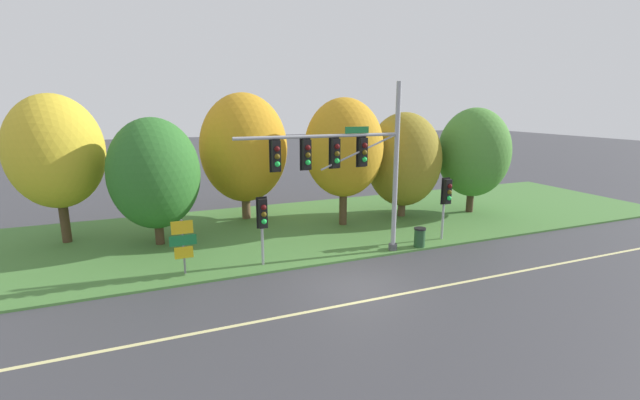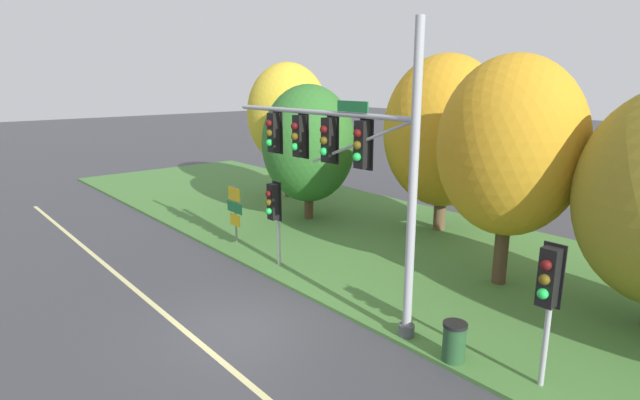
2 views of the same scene
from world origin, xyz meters
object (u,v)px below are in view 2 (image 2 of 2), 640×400
object	(u,v)px
pedestrian_signal_near_kerb	(274,206)
pedestrian_signal_further_along	(548,286)
tree_nearest_road	(288,115)
tree_mid_verge	(510,147)
tree_left_of_mast	(309,144)
tree_behind_signpost	(444,132)
route_sign_post	(235,208)
trash_bin	(454,341)
traffic_signal_mast	(343,154)

from	to	relation	value
pedestrian_signal_near_kerb	pedestrian_signal_further_along	world-z (taller)	pedestrian_signal_further_along
tree_nearest_road	tree_mid_verge	distance (m)	14.23
pedestrian_signal_near_kerb	tree_nearest_road	distance (m)	10.94
tree_left_of_mast	pedestrian_signal_further_along	bearing A→B (deg)	-19.48
pedestrian_signal_near_kerb	tree_behind_signpost	world-z (taller)	tree_behind_signpost
tree_left_of_mast	tree_behind_signpost	distance (m)	5.96
route_sign_post	pedestrian_signal_near_kerb	bearing A→B (deg)	-6.40
pedestrian_signal_further_along	tree_left_of_mast	world-z (taller)	tree_left_of_mast
pedestrian_signal_near_kerb	trash_bin	world-z (taller)	pedestrian_signal_near_kerb
route_sign_post	tree_behind_signpost	size ratio (longest dim) A/B	0.31
tree_left_of_mast	tree_mid_verge	distance (m)	9.82
tree_mid_verge	pedestrian_signal_further_along	bearing A→B (deg)	-52.10
tree_left_of_mast	tree_nearest_road	bearing A→B (deg)	154.23
pedestrian_signal_near_kerb	tree_behind_signpost	xyz separation A→B (m)	(1.02, 7.94, 2.07)
pedestrian_signal_further_along	trash_bin	xyz separation A→B (m)	(-1.77, -0.43, -1.82)
pedestrian_signal_further_along	trash_bin	bearing A→B (deg)	-166.20
traffic_signal_mast	tree_left_of_mast	xyz separation A→B (m)	(-7.68, 5.08, -0.88)
tree_left_of_mast	trash_bin	distance (m)	12.97
traffic_signal_mast	tree_mid_verge	bearing A→B (deg)	66.67
tree_nearest_road	pedestrian_signal_further_along	bearing A→B (deg)	-21.06
route_sign_post	tree_nearest_road	bearing A→B (deg)	128.06
tree_behind_signpost	trash_bin	xyz separation A→B (m)	(6.54, -8.32, -3.73)
tree_behind_signpost	tree_mid_verge	bearing A→B (deg)	-35.13
pedestrian_signal_further_along	tree_behind_signpost	xyz separation A→B (m)	(-8.31, 7.89, 1.90)
traffic_signal_mast	pedestrian_signal_further_along	distance (m)	5.99
traffic_signal_mast	tree_mid_verge	xyz separation A→B (m)	(2.11, 4.89, -0.02)
tree_left_of_mast	trash_bin	world-z (taller)	tree_left_of_mast
traffic_signal_mast	pedestrian_signal_near_kerb	distance (m)	4.34
pedestrian_signal_near_kerb	pedestrian_signal_further_along	xyz separation A→B (m)	(9.33, 0.06, 0.17)
tree_left_of_mast	tree_mid_verge	world-z (taller)	tree_mid_verge
pedestrian_signal_further_along	route_sign_post	size ratio (longest dim) A/B	1.40
tree_nearest_road	tree_mid_verge	world-z (taller)	tree_nearest_road
tree_behind_signpost	tree_mid_verge	distance (m)	5.87
traffic_signal_mast	tree_left_of_mast	world-z (taller)	traffic_signal_mast
pedestrian_signal_near_kerb	tree_mid_verge	distance (m)	7.71
traffic_signal_mast	pedestrian_signal_near_kerb	size ratio (longest dim) A/B	2.58
pedestrian_signal_near_kerb	trash_bin	size ratio (longest dim) A/B	3.19
trash_bin	route_sign_post	bearing A→B (deg)	176.08
pedestrian_signal_near_kerb	route_sign_post	distance (m)	3.28
pedestrian_signal_further_along	tree_behind_signpost	world-z (taller)	tree_behind_signpost
pedestrian_signal_near_kerb	tree_left_of_mast	size ratio (longest dim) A/B	0.48
pedestrian_signal_further_along	tree_nearest_road	size ratio (longest dim) A/B	0.44
traffic_signal_mast	tree_left_of_mast	bearing A→B (deg)	146.50
pedestrian_signal_further_along	trash_bin	size ratio (longest dim) A/B	3.40
pedestrian_signal_near_kerb	pedestrian_signal_further_along	distance (m)	9.33
route_sign_post	tree_behind_signpost	distance (m)	9.12
route_sign_post	tree_left_of_mast	world-z (taller)	tree_left_of_mast
tree_mid_verge	pedestrian_signal_near_kerb	bearing A→B (deg)	-141.90
tree_mid_verge	route_sign_post	bearing A→B (deg)	-154.93
traffic_signal_mast	tree_behind_signpost	bearing A→B (deg)	108.05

